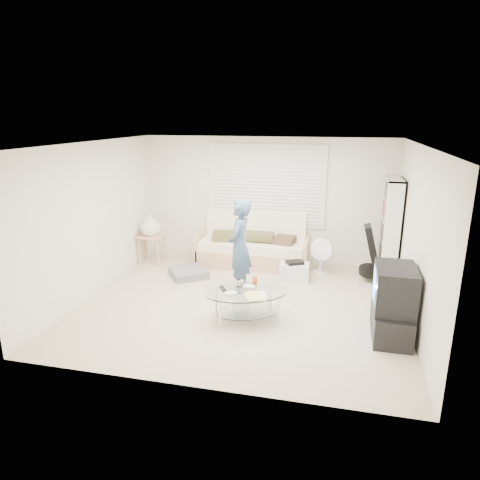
% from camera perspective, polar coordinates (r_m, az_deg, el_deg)
% --- Properties ---
extents(ground, '(5.00, 5.00, 0.00)m').
position_cam_1_polar(ground, '(6.91, 0.24, -8.47)').
color(ground, tan).
rests_on(ground, ground).
extents(room_shell, '(5.02, 4.52, 2.51)m').
position_cam_1_polar(room_shell, '(6.86, 1.14, 5.67)').
color(room_shell, white).
rests_on(room_shell, ground).
extents(window_blinds, '(2.32, 0.08, 1.62)m').
position_cam_1_polar(window_blinds, '(8.54, 3.55, 7.21)').
color(window_blinds, silver).
rests_on(window_blinds, ground).
extents(futon_sofa, '(2.19, 0.88, 1.07)m').
position_cam_1_polar(futon_sofa, '(8.54, 1.74, -1.04)').
color(futon_sofa, tan).
rests_on(futon_sofa, ground).
extents(grey_floor_pillow, '(0.87, 0.87, 0.14)m').
position_cam_1_polar(grey_floor_pillow, '(8.05, -6.83, -4.35)').
color(grey_floor_pillow, slate).
rests_on(grey_floor_pillow, ground).
extents(side_table, '(0.51, 0.41, 1.01)m').
position_cam_1_polar(side_table, '(8.73, -11.83, 1.71)').
color(side_table, tan).
rests_on(side_table, ground).
extents(bookshelf, '(0.29, 0.78, 1.85)m').
position_cam_1_polar(bookshelf, '(8.03, 19.30, 1.17)').
color(bookshelf, white).
rests_on(bookshelf, ground).
extents(guitar_case, '(0.41, 0.38, 1.02)m').
position_cam_1_polar(guitar_case, '(8.00, 17.20, -2.20)').
color(guitar_case, black).
rests_on(guitar_case, ground).
extents(floor_fan, '(0.44, 0.29, 0.71)m').
position_cam_1_polar(floor_fan, '(8.15, 10.76, -1.72)').
color(floor_fan, white).
rests_on(floor_fan, ground).
extents(storage_bin, '(0.54, 0.39, 0.37)m').
position_cam_1_polar(storage_bin, '(7.85, 7.25, -4.18)').
color(storage_bin, white).
rests_on(storage_bin, ground).
extents(tv_unit, '(0.52, 0.92, 1.00)m').
position_cam_1_polar(tv_unit, '(6.11, 19.71, -7.97)').
color(tv_unit, black).
rests_on(tv_unit, ground).
extents(coffee_table, '(1.42, 1.19, 0.57)m').
position_cam_1_polar(coffee_table, '(6.26, 0.87, -7.59)').
color(coffee_table, silver).
rests_on(coffee_table, ground).
extents(standing_person, '(0.42, 0.60, 1.59)m').
position_cam_1_polar(standing_person, '(7.10, -0.07, -0.91)').
color(standing_person, '#38526F').
rests_on(standing_person, ground).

